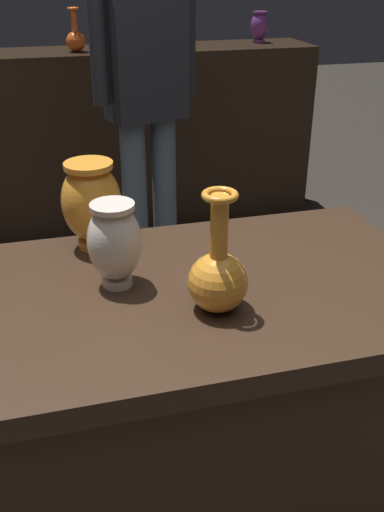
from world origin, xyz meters
name	(u,v)px	position (x,y,z in m)	size (l,w,h in m)	color
display_plinth	(171,428)	(0.00, 0.00, 0.40)	(1.20, 0.64, 0.80)	#382619
back_display_shelf	(84,142)	(0.00, 2.20, 0.49)	(2.60, 0.40, 0.99)	black
vase_centerpiece	(218,276)	(0.08, -0.10, 0.88)	(0.12, 0.12, 0.25)	orange
vase_tall_behind	(91,202)	(-0.13, 0.25, 0.92)	(0.14, 0.14, 0.21)	orange
vase_right_accent	(115,242)	(-0.10, 0.05, 0.90)	(0.12, 0.12, 0.19)	silver
shelf_vase_center	(76,39)	(0.00, 2.15, 1.05)	(0.10, 0.10, 0.21)	#E55B1E
shelf_vase_far_right	(260,26)	(1.04, 2.25, 1.08)	(0.10, 0.10, 0.17)	#7A388E
shelf_vase_right	(172,34)	(0.52, 2.21, 1.05)	(0.11, 0.11, 0.09)	#7A388E
visitor_center_back	(146,80)	(0.22, 1.39, 0.97)	(0.45, 0.26, 1.65)	slate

